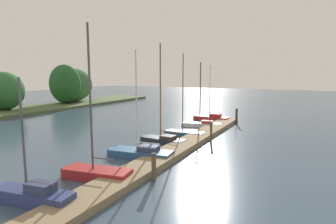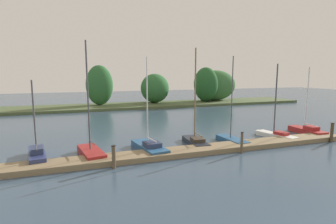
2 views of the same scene
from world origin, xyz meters
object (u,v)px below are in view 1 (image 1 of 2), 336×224
Objects in this scene: mooring_piling_1 at (154,167)px; mooring_piling_3 at (236,116)px; sailboat_7 at (211,118)px; sailboat_4 at (162,138)px; sailboat_3 at (140,152)px; sailboat_1 at (30,194)px; mooring_piling_2 at (211,132)px; sailboat_2 at (95,171)px; sailboat_6 at (201,123)px; sailboat_5 at (183,132)px.

mooring_piling_1 is 17.57m from mooring_piling_3.
sailboat_4 is at bearing 93.13° from sailboat_7.
sailboat_3 is at bearing 43.14° from mooring_piling_1.
sailboat_1 is 5.50m from mooring_piling_1.
sailboat_4 is at bearing 25.22° from mooring_piling_1.
sailboat_3 is 4.43× the size of mooring_piling_2.
sailboat_2 reaches higher than mooring_piling_3.
sailboat_6 is 3.96× the size of mooring_piling_3.
sailboat_1 is 13.69m from mooring_piling_2.
sailboat_7 is 4.05× the size of mooring_piling_2.
sailboat_2 reaches higher than sailboat_7.
mooring_piling_2 is (8.85, 0.02, 0.06)m from mooring_piling_1.
sailboat_4 is 11.20m from mooring_piling_3.
sailboat_7 is (11.35, -0.04, -0.05)m from sailboat_4.
sailboat_6 is 4.55× the size of mooring_piling_1.
sailboat_4 is at bearing 79.96° from sailboat_5.
sailboat_1 is 0.67× the size of sailboat_2.
mooring_piling_2 is at bearing 159.26° from sailboat_5.
sailboat_4 reaches higher than sailboat_6.
sailboat_2 is 4.78× the size of mooring_piling_3.
sailboat_1 is at bearing 72.96° from sailboat_2.
sailboat_5 reaches higher than sailboat_7.
sailboat_5 is (10.94, -0.01, -0.11)m from sailboat_2.
mooring_piling_2 is (-0.94, -2.75, 0.47)m from sailboat_5.
sailboat_5 is 2.95m from mooring_piling_2.
sailboat_7 is at bearing 79.17° from mooring_piling_3.
sailboat_6 reaches higher than sailboat_1.
sailboat_6 is at bearing -91.19° from sailboat_5.
mooring_piling_1 is at bearing -167.28° from sailboat_2.
mooring_piling_1 is 0.92× the size of mooring_piling_2.
sailboat_3 is at bearing 102.73° from sailboat_4.
sailboat_3 is 0.97× the size of sailboat_5.
sailboat_3 reaches higher than mooring_piling_2.
sailboat_4 is 5.35× the size of mooring_piling_1.
sailboat_5 is at bearing 161.36° from mooring_piling_3.
sailboat_7 reaches higher than mooring_piling_3.
sailboat_6 reaches higher than mooring_piling_1.
mooring_piling_3 is (-0.58, -3.01, 0.46)m from sailboat_7.
sailboat_5 is 4.30× the size of mooring_piling_3.
sailboat_6 is at bearing 98.24° from sailboat_7.
sailboat_4 is at bearing 122.95° from mooring_piling_2.
sailboat_7 is at bearing 9.89° from mooring_piling_1.
sailboat_7 is (3.86, 0.33, -0.03)m from sailboat_6.
mooring_piling_2 is (10.00, -2.77, 0.36)m from sailboat_2.
sailboat_2 reaches higher than sailboat_4.
sailboat_6 is at bearing -87.52° from sailboat_4.
sailboat_3 reaches higher than mooring_piling_3.
sailboat_1 is 3.40× the size of mooring_piling_2.
sailboat_5 reaches higher than mooring_piling_1.
sailboat_4 reaches higher than sailboat_1.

